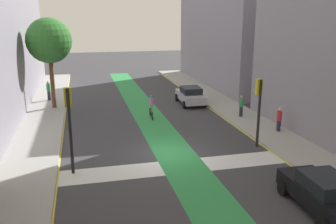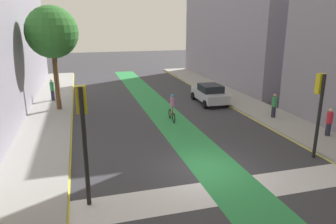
{
  "view_description": "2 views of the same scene",
  "coord_description": "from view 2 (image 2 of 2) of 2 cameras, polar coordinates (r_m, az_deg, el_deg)",
  "views": [
    {
      "loc": [
        -4.54,
        -18.98,
        7.75
      ],
      "look_at": [
        0.67,
        2.44,
        1.79
      ],
      "focal_mm": 38.59,
      "sensor_mm": 36.0,
      "label": 1
    },
    {
      "loc": [
        -5.2,
        -11.97,
        6.41
      ],
      "look_at": [
        -0.71,
        3.92,
        1.66
      ],
      "focal_mm": 33.52,
      "sensor_mm": 36.0,
      "label": 2
    }
  ],
  "objects": [
    {
      "name": "ground_plane",
      "position": [
        14.54,
        7.02,
        -10.24
      ],
      "size": [
        120.0,
        120.0,
        0.0
      ],
      "primitive_type": "plane",
      "color": "#38383D"
    },
    {
      "name": "bike_lane_paint",
      "position": [
        14.71,
        8.67,
        -9.98
      ],
      "size": [
        2.4,
        60.0,
        0.01
      ],
      "primitive_type": "cube",
      "color": "#2D8C47",
      "rests_on": "ground_plane"
    },
    {
      "name": "crosswalk_band",
      "position": [
        12.94,
        10.52,
        -13.92
      ],
      "size": [
        12.0,
        1.8,
        0.01
      ],
      "primitive_type": "cube",
      "color": "silver",
      "rests_on": "ground_plane"
    },
    {
      "name": "sidewalk_left",
      "position": [
        13.74,
        -24.1,
        -12.94
      ],
      "size": [
        3.0,
        60.0,
        0.15
      ],
      "primitive_type": "cube",
      "color": "#9E9E99",
      "rests_on": "ground_plane"
    },
    {
      "name": "curb_stripe_left",
      "position": [
        13.6,
        -17.67,
        -12.88
      ],
      "size": [
        0.16,
        60.0,
        0.01
      ],
      "primitive_type": "cube",
      "color": "yellow",
      "rests_on": "ground_plane"
    },
    {
      "name": "curb_stripe_right",
      "position": [
        17.6,
        25.51,
        -6.95
      ],
      "size": [
        0.16,
        60.0,
        0.01
      ],
      "primitive_type": "cube",
      "color": "yellow",
      "rests_on": "ground_plane"
    },
    {
      "name": "traffic_signal_near_right",
      "position": [
        16.41,
        25.82,
        2.04
      ],
      "size": [
        0.35,
        0.52,
        4.12
      ],
      "color": "black",
      "rests_on": "ground_plane"
    },
    {
      "name": "traffic_signal_near_left",
      "position": [
        11.12,
        -15.19,
        -2.09
      ],
      "size": [
        0.35,
        0.52,
        4.37
      ],
      "color": "black",
      "rests_on": "ground_plane"
    },
    {
      "name": "car_silver_right_far",
      "position": [
        25.76,
        7.58,
        3.32
      ],
      "size": [
        2.15,
        4.26,
        1.57
      ],
      "color": "#B2B7BF",
      "rests_on": "ground_plane"
    },
    {
      "name": "cyclist_in_lane",
      "position": [
        20.85,
        0.76,
        0.92
      ],
      "size": [
        0.32,
        1.73,
        1.86
      ],
      "color": "black",
      "rests_on": "ground_plane"
    },
    {
      "name": "pedestrian_sidewalk_right_a",
      "position": [
        22.4,
        18.73,
        1.14
      ],
      "size": [
        0.34,
        0.34,
        1.64
      ],
      "color": "#262638",
      "rests_on": "sidewalk_right"
    },
    {
      "name": "pedestrian_sidewalk_left_a",
      "position": [
        27.61,
        -20.31,
        3.88
      ],
      "size": [
        0.34,
        0.34,
        1.79
      ],
      "color": "#262638",
      "rests_on": "sidewalk_left"
    },
    {
      "name": "pedestrian_sidewalk_right_b",
      "position": [
        19.97,
        27.25,
        -1.61
      ],
      "size": [
        0.34,
        0.34,
        1.61
      ],
      "color": "#262638",
      "rests_on": "sidewalk_right"
    },
    {
      "name": "street_tree_near",
      "position": [
        24.1,
        -20.36,
        13.37
      ],
      "size": [
        3.66,
        3.66,
        7.41
      ],
      "color": "brown",
      "rests_on": "sidewalk_left"
    }
  ]
}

